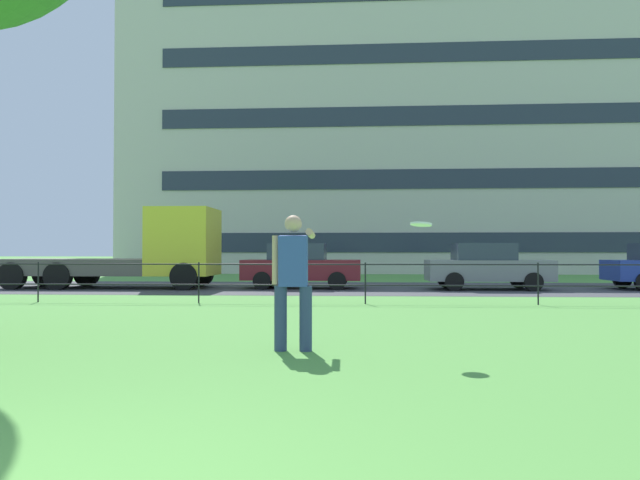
{
  "coord_description": "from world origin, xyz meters",
  "views": [
    {
      "loc": [
        1.86,
        -2.31,
        1.26
      ],
      "look_at": [
        1.16,
        8.51,
        1.47
      ],
      "focal_mm": 33.02,
      "sensor_mm": 36.0,
      "label": 1
    }
  ],
  "objects_px": {
    "car_maroon_center": "(301,266)",
    "apartment_building_background": "(416,134)",
    "person_thrower": "(293,277)",
    "frisbee": "(421,224)",
    "car_grey_far_left": "(487,266)",
    "flatbed_truck_far_right": "(142,253)"
  },
  "relations": [
    {
      "from": "person_thrower",
      "to": "apartment_building_background",
      "type": "relative_size",
      "value": 0.05
    },
    {
      "from": "person_thrower",
      "to": "car_maroon_center",
      "type": "relative_size",
      "value": 0.43
    },
    {
      "from": "person_thrower",
      "to": "frisbee",
      "type": "height_order",
      "value": "person_thrower"
    },
    {
      "from": "frisbee",
      "to": "apartment_building_background",
      "type": "relative_size",
      "value": 0.01
    },
    {
      "from": "flatbed_truck_far_right",
      "to": "car_maroon_center",
      "type": "distance_m",
      "value": 5.53
    },
    {
      "from": "flatbed_truck_far_right",
      "to": "apartment_building_background",
      "type": "height_order",
      "value": "apartment_building_background"
    },
    {
      "from": "car_grey_far_left",
      "to": "flatbed_truck_far_right",
      "type": "bearing_deg",
      "value": 179.73
    },
    {
      "from": "frisbee",
      "to": "car_maroon_center",
      "type": "distance_m",
      "value": 13.02
    },
    {
      "from": "car_grey_far_left",
      "to": "apartment_building_background",
      "type": "height_order",
      "value": "apartment_building_background"
    },
    {
      "from": "person_thrower",
      "to": "frisbee",
      "type": "relative_size",
      "value": 4.62
    },
    {
      "from": "car_maroon_center",
      "to": "apartment_building_background",
      "type": "height_order",
      "value": "apartment_building_background"
    },
    {
      "from": "car_maroon_center",
      "to": "apartment_building_background",
      "type": "distance_m",
      "value": 21.65
    },
    {
      "from": "person_thrower",
      "to": "car_grey_far_left",
      "type": "relative_size",
      "value": 0.43
    },
    {
      "from": "car_maroon_center",
      "to": "person_thrower",
      "type": "bearing_deg",
      "value": -84.91
    },
    {
      "from": "apartment_building_background",
      "to": "frisbee",
      "type": "bearing_deg",
      "value": -95.49
    },
    {
      "from": "frisbee",
      "to": "car_maroon_center",
      "type": "xyz_separation_m",
      "value": [
        -2.73,
        12.7,
        -0.82
      ]
    },
    {
      "from": "person_thrower",
      "to": "frisbee",
      "type": "bearing_deg",
      "value": -2.45
    },
    {
      "from": "person_thrower",
      "to": "car_grey_far_left",
      "type": "distance_m",
      "value": 13.4
    },
    {
      "from": "car_maroon_center",
      "to": "apartment_building_background",
      "type": "bearing_deg",
      "value": 73.16
    },
    {
      "from": "flatbed_truck_far_right",
      "to": "car_grey_far_left",
      "type": "distance_m",
      "value": 11.74
    },
    {
      "from": "person_thrower",
      "to": "car_maroon_center",
      "type": "bearing_deg",
      "value": 95.09
    },
    {
      "from": "car_grey_far_left",
      "to": "apartment_building_background",
      "type": "distance_m",
      "value": 21.09
    }
  ]
}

